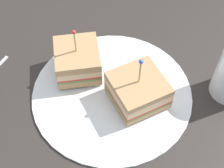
% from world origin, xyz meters
% --- Properties ---
extents(ground_plane, '(0.94, 0.94, 0.02)m').
position_xyz_m(ground_plane, '(0.00, 0.00, -0.01)').
color(ground_plane, '#2D2826').
extents(plate, '(0.28, 0.28, 0.01)m').
position_xyz_m(plate, '(0.00, 0.00, 0.00)').
color(plate, white).
rests_on(plate, ground_plane).
extents(sandwich_half_front, '(0.09, 0.09, 0.10)m').
position_xyz_m(sandwich_half_front, '(0.03, 0.03, 0.03)').
color(sandwich_half_front, tan).
rests_on(sandwich_half_front, plate).
extents(sandwich_half_back, '(0.10, 0.10, 0.10)m').
position_xyz_m(sandwich_half_back, '(-0.07, -0.03, 0.03)').
color(sandwich_half_back, tan).
rests_on(sandwich_half_back, plate).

